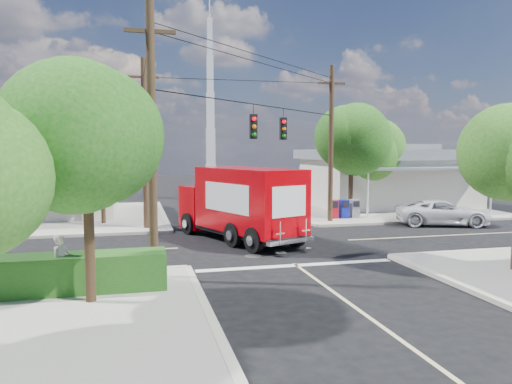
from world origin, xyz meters
name	(u,v)px	position (x,y,z in m)	size (l,w,h in m)	color
ground	(266,244)	(0.00, 0.00, 0.00)	(120.00, 120.00, 0.00)	black
sidewalk_ne	(374,208)	(10.88, 10.88, 0.07)	(14.12, 14.12, 0.14)	#9C978D
sidewalk_nw	(49,218)	(-10.88, 10.88, 0.07)	(14.12, 14.12, 0.14)	#9C978D
road_markings	(275,250)	(0.00, -1.47, 0.01)	(32.00, 32.00, 0.01)	beige
building_ne	(387,176)	(12.50, 11.97, 2.32)	(11.80, 10.20, 4.50)	beige
building_nw	(33,182)	(-12.00, 12.46, 2.22)	(10.80, 10.20, 4.30)	beige
radio_tower	(211,133)	(0.50, 20.00, 5.64)	(0.80, 0.80, 17.00)	silver
tree_sw_front	(87,148)	(-6.99, -7.54, 4.33)	(3.88, 3.78, 6.03)	#422D1C
tree_ne_front	(352,141)	(7.21, 6.76, 4.77)	(4.21, 4.14, 6.66)	#422D1C
tree_ne_back	(374,151)	(9.81, 8.96, 4.19)	(3.77, 3.66, 5.82)	#422D1C
palm_nw_front	(101,135)	(-7.50, 7.50, 5.04)	(3.01, 3.08, 5.59)	#422D1C
palm_nw_back	(67,142)	(-9.50, 9.00, 4.67)	(3.01, 3.08, 5.19)	#422D1C
utility_poles	(225,141)	(-1.58, 1.60, 4.67)	(12.00, 10.68, 9.00)	#473321
picket_fence	(68,267)	(-7.80, -5.60, 0.68)	(5.94, 0.06, 1.00)	silver
hedge_sw	(58,274)	(-8.00, -6.40, 0.69)	(6.20, 1.20, 1.10)	#1D4C17
vending_boxes	(344,209)	(6.50, 6.20, 0.69)	(1.90, 0.50, 1.10)	#9E0D15
delivery_truck	(240,204)	(-0.98, 1.13, 1.74)	(5.12, 8.21, 3.43)	black
parked_car	(443,213)	(11.14, 3.02, 0.71)	(2.36, 5.12, 1.42)	silver
pedestrian	(61,264)	(-7.88, -6.51, 1.01)	(0.63, 0.42, 1.73)	beige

